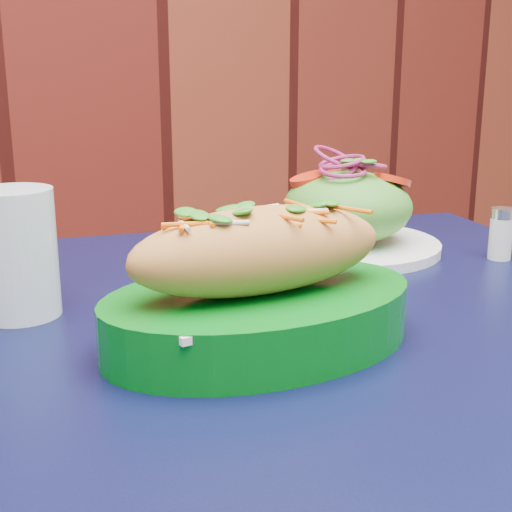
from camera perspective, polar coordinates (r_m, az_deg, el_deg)
cafe_table at (r=0.67m, az=3.04°, el=-12.61°), size 1.00×1.00×0.75m
banh_mi_basket at (r=0.58m, az=0.30°, el=-2.68°), size 0.29×0.20×0.12m
salad_plate at (r=0.89m, az=7.30°, el=3.42°), size 0.23×0.23×0.12m
water_glass at (r=0.68m, az=-18.61°, el=0.20°), size 0.07×0.07×0.12m
salt_shaker at (r=0.89m, az=19.01°, el=1.70°), size 0.03×0.03×0.06m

